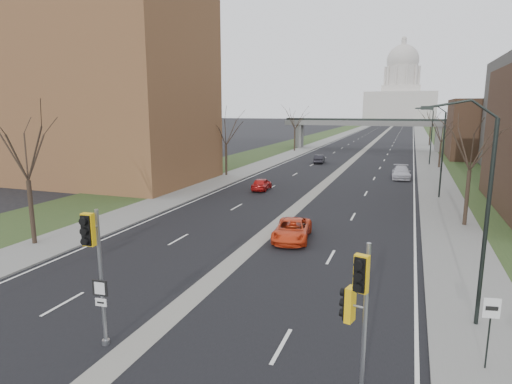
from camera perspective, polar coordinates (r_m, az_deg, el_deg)
The scene contains 27 objects.
ground at distance 16.86m, azimuth -16.30°, elevation -19.48°, with size 700.00×700.00×0.00m, color black.
road_surface at distance 162.02m, azimuth 16.81°, elevation 7.61°, with size 20.00×600.00×0.01m, color black.
median_strip at distance 162.02m, azimuth 16.81°, elevation 7.61°, with size 1.20×600.00×0.02m, color gray.
sidewalk_right at distance 161.80m, azimuth 21.09°, elevation 7.36°, with size 4.00×600.00×0.12m, color gray.
sidewalk_left at distance 163.12m, azimuth 12.57°, elevation 7.86°, with size 4.00×600.00×0.12m, color gray.
grass_verge_right at distance 162.03m, azimuth 23.22°, elevation 7.21°, with size 8.00×600.00×0.10m, color #263C1B.
grass_verge_left at distance 164.00m, azimuth 10.47°, elevation 7.95°, with size 8.00×600.00×0.10m, color #263C1B.
apartment_building at distance 54.34m, azimuth -20.73°, elevation 13.06°, with size 25.00×16.00×22.00m, color brown.
commercial_block_far at distance 82.67m, azimuth 29.19°, elevation 7.29°, with size 14.00×14.00×10.00m, color #483221.
pedestrian_bridge at distance 92.06m, azimuth 14.43°, elevation 8.48°, with size 34.00×3.00×6.45m.
capitol at distance 331.83m, azimuth 18.73°, elevation 12.25°, with size 48.00×42.00×55.75m.
streetlight_near at distance 17.74m, azimuth 26.59°, elevation 5.07°, with size 2.61×0.20×8.70m.
streetlight_mid at distance 43.63m, azimuth 22.80°, elevation 8.25°, with size 2.61×0.20×8.70m.
streetlight_far at distance 69.60m, azimuth 21.83°, elevation 9.06°, with size 2.61×0.20×8.70m.
tree_left_a at distance 29.43m, azimuth -28.53°, elevation 6.20°, with size 7.20×7.20×9.40m.
tree_left_b at distance 54.23m, azimuth -4.06°, elevation 8.69°, with size 6.75×6.75×8.81m.
tree_left_c at distance 86.39m, azimuth 5.23°, elevation 10.09°, with size 7.65×7.65×9.99m.
tree_right_a at distance 33.85m, azimuth 26.95°, elevation 6.81°, with size 7.20×7.20×9.40m.
tree_right_b at distance 66.73m, azimuth 23.57°, elevation 7.90°, with size 6.30×6.30×8.22m.
tree_right_c at distance 106.65m, azimuth 22.36°, elevation 9.50°, with size 7.65×7.65×9.99m.
signal_pole_median at distance 15.78m, azimuth -20.75°, elevation -7.83°, with size 0.59×0.83×5.07m.
signal_pole_right at distance 12.72m, azimuth 13.39°, elevation -13.84°, with size 0.81×1.04×4.82m.
speed_limit_sign at distance 16.10m, azimuth 28.76°, elevation -14.77°, with size 0.52×0.13×2.45m.
car_left_near at distance 44.96m, azimuth 0.76°, elevation 1.08°, with size 1.53×3.81×1.30m, color #B61614.
car_left_far at distance 68.15m, azimuth 8.45°, elevation 4.38°, with size 1.39×3.98×1.31m, color black.
car_right_near at distance 28.12m, azimuth 4.84°, elevation -5.04°, with size 2.21×4.79×1.33m, color red.
car_right_mid at distance 55.34m, azimuth 18.78°, elevation 2.49°, with size 2.13×5.24×1.52m, color #BABAC2.
Camera 1 is at (8.91, -11.56, 8.45)m, focal length 30.00 mm.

